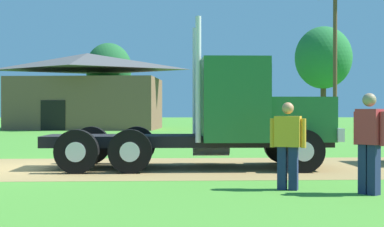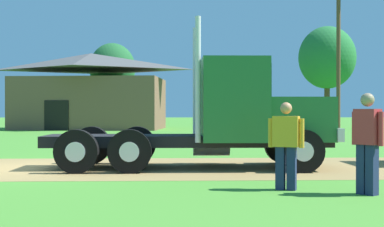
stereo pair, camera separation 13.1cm
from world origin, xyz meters
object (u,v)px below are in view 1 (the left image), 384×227
Objects in this scene: utility_pole_near at (335,57)px; visitor_walking_mid at (288,142)px; visitor_by_barrel at (369,139)px; shed_building at (87,92)px; truck_foreground_white at (231,118)px.

visitor_walking_mid is at bearing -108.87° from utility_pole_near.
visitor_by_barrel is at bearing -26.13° from visitor_walking_mid.
shed_building is (-8.47, 33.94, 1.99)m from visitor_walking_mid.
visitor_by_barrel is 0.15× the size of shed_building.
truck_foreground_white reaches higher than visitor_by_barrel.
visitor_by_barrel is at bearing -74.21° from shed_building.
visitor_by_barrel is at bearing -67.72° from truck_foreground_white.
visitor_by_barrel is at bearing -105.75° from utility_pole_near.
shed_building is at bearing 104.73° from truck_foreground_white.
truck_foreground_white is 4.52× the size of visitor_walking_mid.
truck_foreground_white is 4.13× the size of visitor_by_barrel.
utility_pole_near is at bearing -27.98° from shed_building.
shed_building reaches higher than visitor_by_barrel.
shed_building is (-9.78, 34.58, 1.90)m from visitor_by_barrel.
visitor_by_barrel is (1.91, -4.66, -0.32)m from truck_foreground_white.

